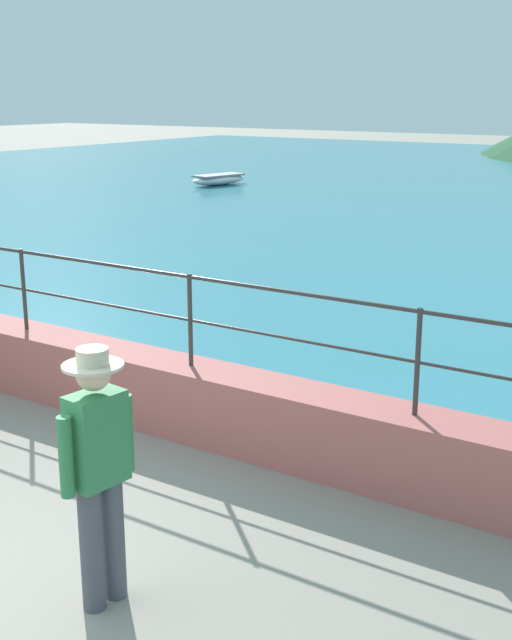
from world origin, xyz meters
name	(u,v)px	position (x,y,z in m)	size (l,w,h in m)	color
promenade_wall	(192,399)	(0.00, 3.20, 0.35)	(20.00, 0.56, 0.70)	#BC605B
railing	(190,301)	(0.00, 3.20, 1.34)	(18.44, 0.04, 0.90)	#383330
person_walking	(98,465)	(1.24, 0.65, 0.98)	(0.38, 0.57, 1.75)	#4C4C56
boat_2	(219,179)	(-12.53, 20.99, 0.26)	(1.38, 2.44, 0.36)	white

